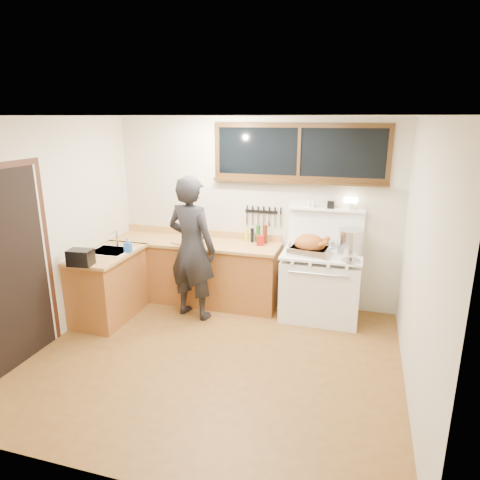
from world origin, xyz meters
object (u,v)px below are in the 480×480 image
(cutting_board, at_px, (189,240))
(roast_turkey, at_px, (310,246))
(vintage_stove, at_px, (321,284))
(man, at_px, (192,248))

(cutting_board, distance_m, roast_turkey, 1.68)
(vintage_stove, xyz_separation_m, roast_turkey, (-0.15, -0.11, 0.54))
(man, height_order, roast_turkey, man)
(man, height_order, cutting_board, man)
(vintage_stove, height_order, roast_turkey, vintage_stove)
(man, xyz_separation_m, cutting_board, (-0.19, 0.35, 0.00))
(cutting_board, xyz_separation_m, roast_turkey, (1.68, -0.03, 0.05))
(vintage_stove, xyz_separation_m, man, (-1.64, -0.44, 0.48))
(vintage_stove, distance_m, man, 1.77)
(vintage_stove, xyz_separation_m, cutting_board, (-1.83, -0.09, 0.49))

